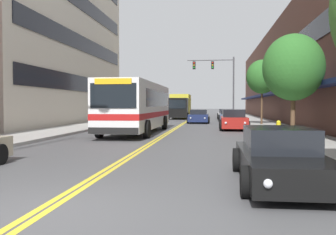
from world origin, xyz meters
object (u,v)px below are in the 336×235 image
Objects in this scene: car_black_parked_right_foreground at (280,158)px; car_dark_grey_parked_left_near at (140,117)px; car_silver_parked_right_end at (226,114)px; street_tree_right_mid at (293,68)px; street_tree_right_far at (262,77)px; city_bus at (138,105)px; car_navy_moving_lead at (199,117)px; fire_hydrant at (278,130)px; box_truck at (180,106)px; car_red_parked_right_far at (234,120)px; car_slate_blue_parked_right_mid at (228,116)px; traffic_signal_mast at (219,76)px.

car_dark_grey_parked_left_near is at bearing 107.80° from car_black_parked_right_foreground.
street_tree_right_mid reaches higher than car_silver_parked_right_end.
street_tree_right_far is at bearing 89.86° from street_tree_right_mid.
city_bus is 2.82× the size of car_navy_moving_lead.
fire_hydrant is at bearing 80.71° from car_black_parked_right_foreground.
car_navy_moving_lead is at bearing -75.56° from box_truck.
car_red_parked_right_far is at bearing 28.67° from city_bus.
fire_hydrant is (1.62, -9.09, -0.07)m from car_red_parked_right_far.
car_dark_grey_parked_left_near reaches higher than car_silver_parked_right_end.
street_tree_right_mid is at bearing -84.83° from car_silver_parked_right_end.
car_black_parked_right_foreground is 0.99× the size of car_slate_blue_parked_right_mid.
car_navy_moving_lead is 0.81× the size of street_tree_right_mid.
car_dark_grey_parked_left_near is at bearing -103.51° from box_truck.
city_bus reaches higher than fire_hydrant.
box_truck is (-5.85, 7.10, 1.01)m from car_slate_blue_parked_right_mid.
street_tree_right_far reaches higher than car_navy_moving_lead.
car_slate_blue_parked_right_mid is 1.15× the size of car_navy_moving_lead.
car_black_parked_right_foreground is at bearing -88.46° from traffic_signal_mast.
car_dark_grey_parked_left_near is 12.61m from traffic_signal_mast.
car_silver_parked_right_end is 0.64× the size of traffic_signal_mast.
street_tree_right_far is (2.63, 5.29, 3.50)m from car_red_parked_right_far.
car_silver_parked_right_end is (6.39, 23.59, -1.18)m from city_bus.
car_silver_parked_right_end is 1.12× the size of car_navy_moving_lead.
car_black_parked_right_foreground is 11.66m from street_tree_right_mid.
car_silver_parked_right_end is at bearing 89.73° from car_red_parked_right_far.
fire_hydrant is (7.37, -29.78, -1.00)m from box_truck.
street_tree_right_mid reaches higher than car_red_parked_right_far.
traffic_signal_mast reaches higher than car_dark_grey_parked_left_near.
street_tree_right_mid is 0.96× the size of street_tree_right_far.
city_bus reaches higher than car_red_parked_right_far.
box_truck is 7.95× the size of fire_hydrant.
car_slate_blue_parked_right_mid is 4.94m from car_navy_moving_lead.
car_black_parked_right_foreground is at bearing -66.96° from city_bus.
box_truck is at bearing 146.79° from traffic_signal_mast.
box_truck is at bearing 88.68° from city_bus.
car_slate_blue_parked_right_mid is at bearing 69.38° from city_bus.
car_dark_grey_parked_left_near is at bearing 124.71° from street_tree_right_mid.
box_truck reaches higher than car_slate_blue_parked_right_mid.
traffic_signal_mast is at bearing 104.14° from car_slate_blue_parked_right_mid.
traffic_signal_mast is at bearing 106.02° from street_tree_right_far.
car_slate_blue_parked_right_mid is at bearing 52.28° from car_navy_moving_lead.
street_tree_right_far is at bearing -61.46° from box_truck.
traffic_signal_mast is 12.75m from street_tree_right_far.
car_navy_moving_lead is at bearing 107.76° from street_tree_right_mid.
car_red_parked_right_far is 0.93× the size of car_silver_parked_right_end.
car_slate_blue_parked_right_mid is 21.47m from street_tree_right_mid.
city_bus is 21.91m from traffic_signal_mast.
car_red_parked_right_far is 6.86m from street_tree_right_far.
fire_hydrant is at bearing -121.70° from street_tree_right_mid.
car_slate_blue_parked_right_mid is at bearing 89.54° from car_red_parked_right_far.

